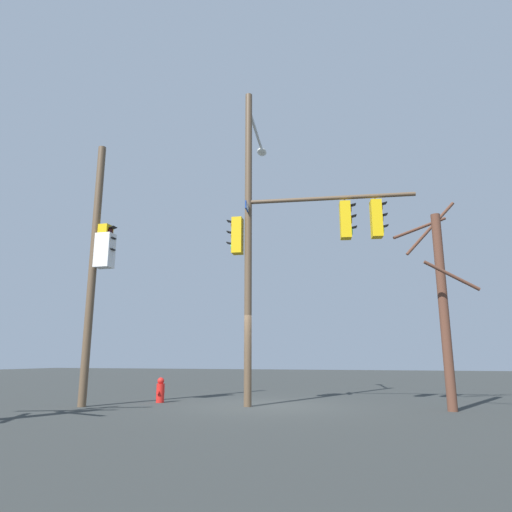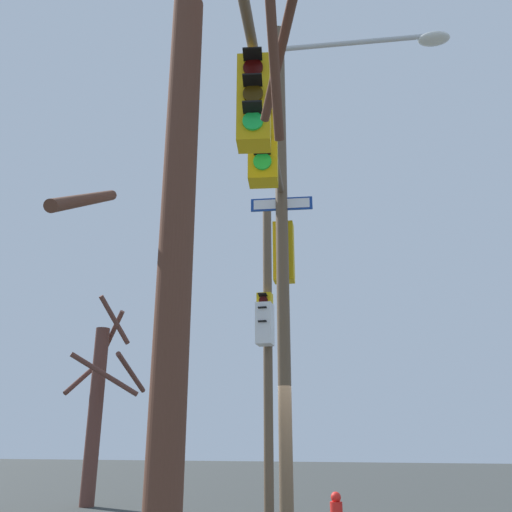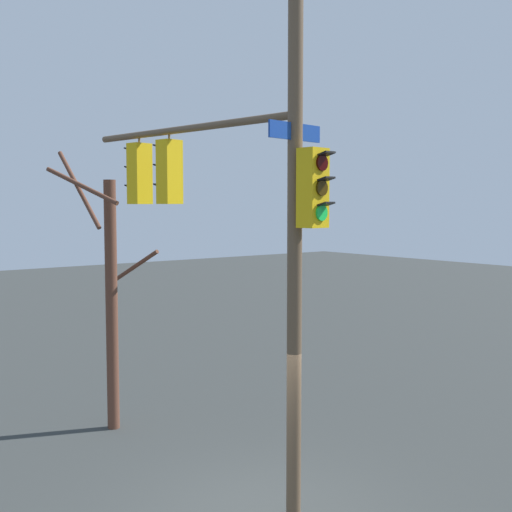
# 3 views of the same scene
# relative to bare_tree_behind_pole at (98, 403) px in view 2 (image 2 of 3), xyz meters

# --- Properties ---
(main_signal_pole_assembly) EXTENTS (3.83, 5.49, 9.54)m
(main_signal_pole_assembly) POSITION_rel_bare_tree_behind_pole_xyz_m (6.87, -6.38, 2.62)
(main_signal_pole_assembly) COLOR brown
(main_signal_pole_assembly) RESTS_ON ground
(secondary_pole_assembly) EXTENTS (0.40, 0.77, 7.70)m
(secondary_pole_assembly) POSITION_rel_bare_tree_behind_pole_xyz_m (5.24, -1.23, 1.43)
(secondary_pole_assembly) COLOR brown
(secondary_pole_assembly) RESTS_ON ground
(bare_tree_behind_pole) EXTENTS (2.27, 2.49, 5.67)m
(bare_tree_behind_pole) POSITION_rel_bare_tree_behind_pole_xyz_m (0.00, 0.00, 0.00)
(bare_tree_behind_pole) COLOR brown
(bare_tree_behind_pole) RESTS_ON ground
(bare_tree_across_street) EXTENTS (2.05, 2.02, 5.73)m
(bare_tree_across_street) POSITION_rel_bare_tree_behind_pole_xyz_m (6.96, -10.69, 0.10)
(bare_tree_across_street) COLOR brown
(bare_tree_across_street) RESTS_ON ground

